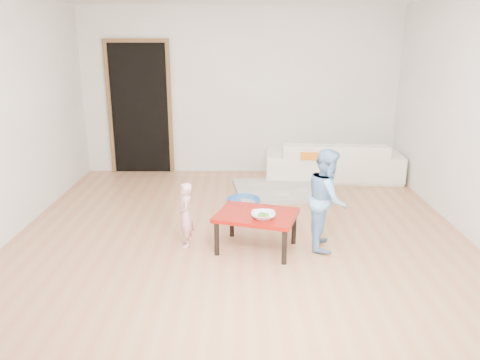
{
  "coord_description": "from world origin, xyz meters",
  "views": [
    {
      "loc": [
        0.01,
        -4.99,
        2.09
      ],
      "look_at": [
        0.0,
        -0.2,
        0.65
      ],
      "focal_mm": 35.0,
      "sensor_mm": 36.0,
      "label": 1
    }
  ],
  "objects_px": {
    "bowl": "(263,216)",
    "child_blue": "(327,199)",
    "red_table": "(256,231)",
    "basin": "(243,203)",
    "child_pink": "(185,215)",
    "sofa": "(333,160)"
  },
  "relations": [
    {
      "from": "child_pink",
      "to": "child_blue",
      "type": "distance_m",
      "value": 1.47
    },
    {
      "from": "sofa",
      "to": "bowl",
      "type": "distance_m",
      "value": 2.98
    },
    {
      "from": "red_table",
      "to": "child_blue",
      "type": "bearing_deg",
      "value": 6.18
    },
    {
      "from": "child_blue",
      "to": "red_table",
      "type": "bearing_deg",
      "value": 103.69
    },
    {
      "from": "sofa",
      "to": "child_blue",
      "type": "xyz_separation_m",
      "value": [
        -0.55,
        -2.51,
        0.22
      ]
    },
    {
      "from": "basin",
      "to": "red_table",
      "type": "bearing_deg",
      "value": -84.09
    },
    {
      "from": "bowl",
      "to": "basin",
      "type": "height_order",
      "value": "bowl"
    },
    {
      "from": "bowl",
      "to": "child_blue",
      "type": "height_order",
      "value": "child_blue"
    },
    {
      "from": "child_blue",
      "to": "basin",
      "type": "relative_size",
      "value": 2.45
    },
    {
      "from": "red_table",
      "to": "basin",
      "type": "xyz_separation_m",
      "value": [
        -0.13,
        1.22,
        -0.13
      ]
    },
    {
      "from": "child_blue",
      "to": "sofa",
      "type": "bearing_deg",
      "value": -4.81
    },
    {
      "from": "sofa",
      "to": "child_blue",
      "type": "bearing_deg",
      "value": 81.2
    },
    {
      "from": "red_table",
      "to": "child_blue",
      "type": "distance_m",
      "value": 0.8
    },
    {
      "from": "child_pink",
      "to": "basin",
      "type": "distance_m",
      "value": 1.32
    },
    {
      "from": "basin",
      "to": "sofa",
      "type": "bearing_deg",
      "value": 44.21
    },
    {
      "from": "sofa",
      "to": "basin",
      "type": "bearing_deg",
      "value": 47.73
    },
    {
      "from": "red_table",
      "to": "sofa",
      "type": "bearing_deg",
      "value": 63.82
    },
    {
      "from": "basin",
      "to": "bowl",
      "type": "bearing_deg",
      "value": -82.14
    },
    {
      "from": "basin",
      "to": "child_blue",
      "type": "bearing_deg",
      "value": -53.43
    },
    {
      "from": "sofa",
      "to": "child_blue",
      "type": "distance_m",
      "value": 2.57
    },
    {
      "from": "child_pink",
      "to": "basin",
      "type": "height_order",
      "value": "child_pink"
    },
    {
      "from": "sofa",
      "to": "child_pink",
      "type": "height_order",
      "value": "child_pink"
    }
  ]
}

